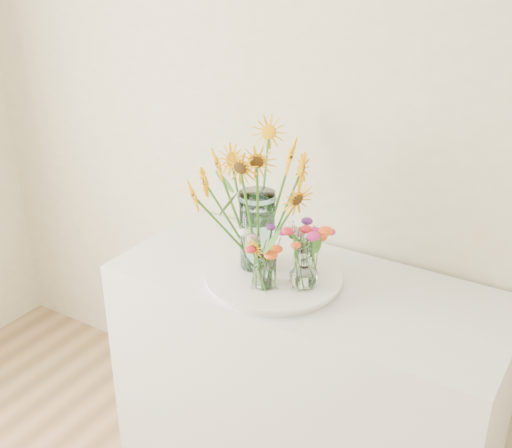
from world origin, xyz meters
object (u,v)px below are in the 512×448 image
at_px(counter, 304,385).
at_px(small_vase_b, 304,269).
at_px(small_vase_c, 304,258).
at_px(mason_jar, 257,230).
at_px(small_vase_a, 265,270).
at_px(tray, 274,279).

distance_m(counter, small_vase_b, 0.55).
bearing_deg(small_vase_c, mason_jar, -166.27).
distance_m(mason_jar, small_vase_b, 0.22).
relative_size(mason_jar, small_vase_a, 2.23).
relative_size(mason_jar, small_vase_b, 2.03).
bearing_deg(small_vase_b, mason_jar, 168.82).
bearing_deg(counter, tray, -148.14).
relative_size(small_vase_a, small_vase_c, 1.05).
xyz_separation_m(tray, mason_jar, (-0.08, 0.03, 0.15)).
bearing_deg(small_vase_a, counter, 58.65).
distance_m(tray, small_vase_c, 0.13).
relative_size(counter, mason_jar, 4.91).
relative_size(counter, tray, 3.08).
bearing_deg(tray, counter, 31.86).
xyz_separation_m(counter, small_vase_a, (-0.09, -0.15, 0.54)).
bearing_deg(tray, small_vase_c, 39.80).
bearing_deg(small_vase_b, tray, 173.24).
height_order(tray, small_vase_b, small_vase_b).
distance_m(tray, mason_jar, 0.18).
distance_m(small_vase_a, small_vase_c, 0.16).
xyz_separation_m(counter, small_vase_c, (-0.02, 0.00, 0.54)).
relative_size(small_vase_a, small_vase_b, 0.91).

